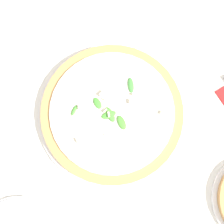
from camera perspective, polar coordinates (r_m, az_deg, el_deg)
ground_plane at (r=0.75m, az=-1.90°, el=-1.42°), size 6.00×6.00×0.00m
pizza_arugula_main at (r=0.74m, az=-0.00°, el=-0.19°), size 0.35×0.35×0.05m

